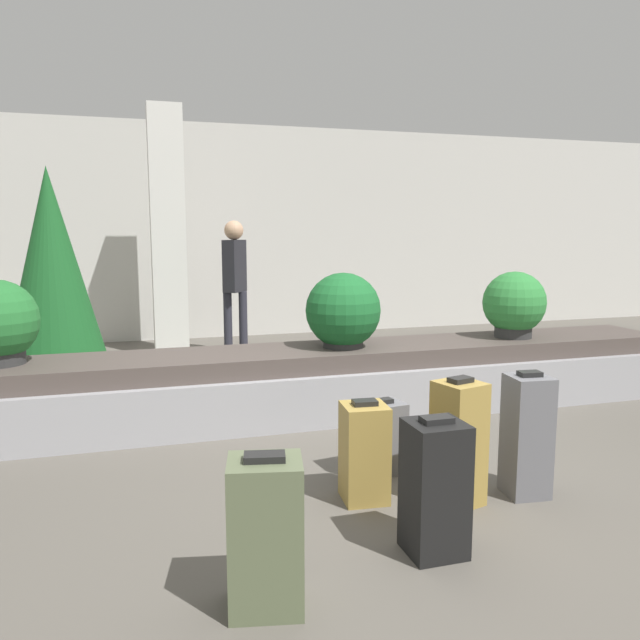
{
  "coord_description": "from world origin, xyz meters",
  "views": [
    {
      "loc": [
        -1.57,
        -3.74,
        1.64
      ],
      "look_at": [
        0.0,
        1.46,
        0.85
      ],
      "focal_mm": 35.0,
      "sensor_mm": 36.0,
      "label": 1
    }
  ],
  "objects_px": {
    "suitcase_0": "(435,488)",
    "traveler_0": "(235,275)",
    "suitcase_1": "(266,534)",
    "potted_plant_1": "(343,312)",
    "decorated_tree": "(52,270)",
    "suitcase_3": "(364,452)",
    "suitcase_2": "(378,438)",
    "pillar": "(168,233)",
    "potted_plant_0": "(514,305)",
    "suitcase_5": "(458,443)",
    "suitcase_4": "(527,435)"
  },
  "relations": [
    {
      "from": "suitcase_0",
      "to": "traveler_0",
      "type": "bearing_deg",
      "value": 91.53
    },
    {
      "from": "suitcase_1",
      "to": "potted_plant_1",
      "type": "distance_m",
      "value": 3.04
    },
    {
      "from": "suitcase_1",
      "to": "potted_plant_1",
      "type": "bearing_deg",
      "value": 76.35
    },
    {
      "from": "decorated_tree",
      "to": "suitcase_3",
      "type": "bearing_deg",
      "value": -59.48
    },
    {
      "from": "suitcase_2",
      "to": "suitcase_3",
      "type": "xyz_separation_m",
      "value": [
        -0.24,
        -0.36,
        0.06
      ]
    },
    {
      "from": "suitcase_2",
      "to": "potted_plant_1",
      "type": "xyz_separation_m",
      "value": [
        0.23,
        1.43,
        0.67
      ]
    },
    {
      "from": "potted_plant_1",
      "to": "traveler_0",
      "type": "xyz_separation_m",
      "value": [
        -0.51,
        2.83,
        0.14
      ]
    },
    {
      "from": "pillar",
      "to": "potted_plant_0",
      "type": "xyz_separation_m",
      "value": [
        3.06,
        -3.19,
        -0.68
      ]
    },
    {
      "from": "suitcase_0",
      "to": "suitcase_5",
      "type": "xyz_separation_m",
      "value": [
        0.41,
        0.49,
        0.03
      ]
    },
    {
      "from": "traveler_0",
      "to": "decorated_tree",
      "type": "bearing_deg",
      "value": -23.81
    },
    {
      "from": "pillar",
      "to": "suitcase_4",
      "type": "relative_size",
      "value": 4.07
    },
    {
      "from": "pillar",
      "to": "traveler_0",
      "type": "distance_m",
      "value": 1.03
    },
    {
      "from": "suitcase_0",
      "to": "decorated_tree",
      "type": "height_order",
      "value": "decorated_tree"
    },
    {
      "from": "suitcase_3",
      "to": "suitcase_2",
      "type": "bearing_deg",
      "value": 61.49
    },
    {
      "from": "pillar",
      "to": "decorated_tree",
      "type": "xyz_separation_m",
      "value": [
        -1.26,
        -1.43,
        -0.37
      ]
    },
    {
      "from": "suitcase_0",
      "to": "traveler_0",
      "type": "distance_m",
      "value": 5.36
    },
    {
      "from": "potted_plant_0",
      "to": "decorated_tree",
      "type": "relative_size",
      "value": 0.28
    },
    {
      "from": "pillar",
      "to": "suitcase_2",
      "type": "height_order",
      "value": "pillar"
    },
    {
      "from": "suitcase_0",
      "to": "suitcase_3",
      "type": "height_order",
      "value": "suitcase_0"
    },
    {
      "from": "suitcase_3",
      "to": "suitcase_0",
      "type": "bearing_deg",
      "value": -75.41
    },
    {
      "from": "potted_plant_0",
      "to": "decorated_tree",
      "type": "bearing_deg",
      "value": 157.8
    },
    {
      "from": "suitcase_5",
      "to": "decorated_tree",
      "type": "height_order",
      "value": "decorated_tree"
    },
    {
      "from": "pillar",
      "to": "suitcase_5",
      "type": "relative_size",
      "value": 4.11
    },
    {
      "from": "suitcase_3",
      "to": "suitcase_4",
      "type": "xyz_separation_m",
      "value": [
        0.99,
        -0.22,
        0.08
      ]
    },
    {
      "from": "suitcase_4",
      "to": "suitcase_5",
      "type": "height_order",
      "value": "suitcase_4"
    },
    {
      "from": "suitcase_4",
      "to": "decorated_tree",
      "type": "relative_size",
      "value": 0.34
    },
    {
      "from": "suitcase_1",
      "to": "suitcase_2",
      "type": "distance_m",
      "value": 1.64
    },
    {
      "from": "suitcase_1",
      "to": "decorated_tree",
      "type": "height_order",
      "value": "decorated_tree"
    },
    {
      "from": "suitcase_1",
      "to": "decorated_tree",
      "type": "distance_m",
      "value": 4.73
    },
    {
      "from": "suitcase_4",
      "to": "traveler_0",
      "type": "xyz_separation_m",
      "value": [
        -1.02,
        4.83,
        0.68
      ]
    },
    {
      "from": "pillar",
      "to": "potted_plant_1",
      "type": "relative_size",
      "value": 4.78
    },
    {
      "from": "suitcase_1",
      "to": "suitcase_3",
      "type": "height_order",
      "value": "suitcase_1"
    },
    {
      "from": "suitcase_2",
      "to": "traveler_0",
      "type": "bearing_deg",
      "value": 84.69
    },
    {
      "from": "suitcase_2",
      "to": "potted_plant_1",
      "type": "bearing_deg",
      "value": 71.67
    },
    {
      "from": "suitcase_0",
      "to": "suitcase_2",
      "type": "distance_m",
      "value": 1.07
    },
    {
      "from": "suitcase_4",
      "to": "suitcase_2",
      "type": "bearing_deg",
      "value": 148.54
    },
    {
      "from": "suitcase_2",
      "to": "suitcase_3",
      "type": "relative_size",
      "value": 0.82
    },
    {
      "from": "traveler_0",
      "to": "decorated_tree",
      "type": "relative_size",
      "value": 0.77
    },
    {
      "from": "decorated_tree",
      "to": "potted_plant_0",
      "type": "bearing_deg",
      "value": -22.2
    },
    {
      "from": "suitcase_0",
      "to": "suitcase_1",
      "type": "height_order",
      "value": "suitcase_0"
    },
    {
      "from": "suitcase_4",
      "to": "potted_plant_1",
      "type": "relative_size",
      "value": 1.17
    },
    {
      "from": "potted_plant_0",
      "to": "potted_plant_1",
      "type": "xyz_separation_m",
      "value": [
        -1.75,
        -0.01,
        -0.0
      ]
    },
    {
      "from": "suitcase_0",
      "to": "potted_plant_0",
      "type": "bearing_deg",
      "value": 49.58
    },
    {
      "from": "pillar",
      "to": "suitcase_2",
      "type": "relative_size",
      "value": 6.2
    },
    {
      "from": "suitcase_3",
      "to": "suitcase_4",
      "type": "height_order",
      "value": "suitcase_4"
    },
    {
      "from": "suitcase_2",
      "to": "suitcase_5",
      "type": "height_order",
      "value": "suitcase_5"
    },
    {
      "from": "suitcase_1",
      "to": "suitcase_3",
      "type": "relative_size",
      "value": 1.12
    },
    {
      "from": "traveler_0",
      "to": "decorated_tree",
      "type": "xyz_separation_m",
      "value": [
        -2.06,
        -1.06,
        0.17
      ]
    },
    {
      "from": "potted_plant_0",
      "to": "suitcase_4",
      "type": "bearing_deg",
      "value": -121.63
    },
    {
      "from": "suitcase_5",
      "to": "traveler_0",
      "type": "bearing_deg",
      "value": 81.85
    }
  ]
}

